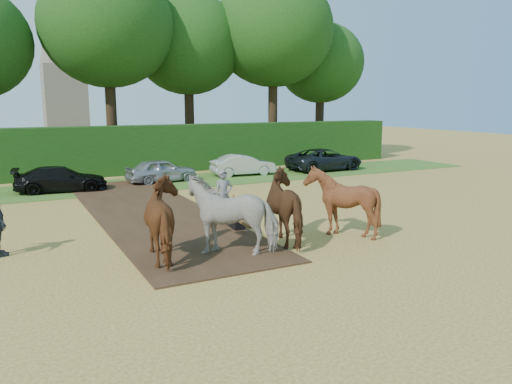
# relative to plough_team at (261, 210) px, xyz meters

# --- Properties ---
(ground) EXTENTS (120.00, 120.00, 0.00)m
(ground) POSITION_rel_plough_team_xyz_m (-3.29, -0.67, -1.16)
(ground) COLOR gold
(ground) RESTS_ON ground
(earth_strip) EXTENTS (4.50, 17.00, 0.05)m
(earth_strip) POSITION_rel_plough_team_xyz_m (-1.79, 6.33, -1.13)
(earth_strip) COLOR #472D1C
(earth_strip) RESTS_ON ground
(grass_verge) EXTENTS (50.00, 5.00, 0.03)m
(grass_verge) POSITION_rel_plough_team_xyz_m (-3.29, 13.33, -1.14)
(grass_verge) COLOR #38601E
(grass_verge) RESTS_ON ground
(hedgerow) EXTENTS (46.00, 1.60, 3.00)m
(hedgerow) POSITION_rel_plough_team_xyz_m (-3.29, 17.83, 0.34)
(hedgerow) COLOR #14380F
(hedgerow) RESTS_ON ground
(plough_team) EXTENTS (7.79, 5.42, 2.33)m
(plough_team) POSITION_rel_plough_team_xyz_m (0.00, 0.00, 0.00)
(plough_team) COLOR brown
(plough_team) RESTS_ON ground
(parked_cars) EXTENTS (35.63, 2.91, 1.47)m
(parked_cars) POSITION_rel_plough_team_xyz_m (-1.78, 13.47, -0.46)
(parked_cars) COLOR silver
(parked_cars) RESTS_ON ground
(treeline) EXTENTS (48.70, 10.60, 14.21)m
(treeline) POSITION_rel_plough_team_xyz_m (-4.98, 21.02, 7.82)
(treeline) COLOR #382616
(treeline) RESTS_ON ground
(church) EXTENTS (5.20, 5.20, 27.00)m
(church) POSITION_rel_plough_team_xyz_m (0.71, 54.33, 12.58)
(church) COLOR slate
(church) RESTS_ON ground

